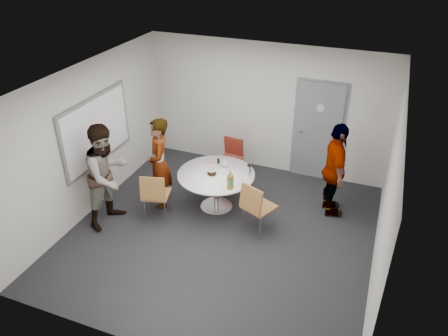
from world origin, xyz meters
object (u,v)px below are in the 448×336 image
at_px(table, 217,179).
at_px(chair_far, 231,155).
at_px(whiteboard, 97,130).
at_px(person_left, 108,175).
at_px(person_right, 335,171).
at_px(door, 318,132).
at_px(chair_near_left, 155,193).
at_px(chair_near_right, 256,204).
at_px(person_main, 159,164).

height_order(table, chair_far, table).
xyz_separation_m(whiteboard, person_left, (0.51, -0.54, -0.52)).
relative_size(person_left, person_right, 1.05).
xyz_separation_m(whiteboard, table, (2.12, 0.48, -0.81)).
height_order(door, chair_near_left, door).
xyz_separation_m(whiteboard, chair_far, (1.99, 1.56, -0.90)).
bearing_deg(person_left, door, -35.79).
bearing_deg(chair_near_right, whiteboard, -156.27).
bearing_deg(chair_far, door, -149.71).
distance_m(door, table, 2.34).
bearing_deg(person_left, table, -46.23).
bearing_deg(chair_far, chair_near_right, 128.48).
bearing_deg(chair_near_right, door, 99.72).
xyz_separation_m(chair_far, person_main, (-0.90, -1.33, 0.31)).
distance_m(table, chair_near_right, 1.00).
bearing_deg(table, person_left, -147.64).
height_order(chair_far, person_main, person_main).
bearing_deg(chair_near_left, person_right, 11.26).
relative_size(whiteboard, chair_near_left, 2.01).
height_order(table, person_main, person_main).
distance_m(chair_near_right, person_right, 1.57).
bearing_deg(person_main, door, 100.01).
xyz_separation_m(door, whiteboard, (-3.56, -2.28, 0.42)).
distance_m(table, person_left, 1.93).
bearing_deg(door, person_right, -65.97).
bearing_deg(chair_near_right, chair_near_left, -147.53).
xyz_separation_m(chair_near_right, person_left, (-2.48, -0.54, 0.34)).
bearing_deg(chair_near_left, table, 26.13).
distance_m(door, chair_near_left, 3.48).
distance_m(table, person_right, 2.08).
height_order(chair_near_left, person_left, person_left).
relative_size(chair_near_left, person_right, 0.53).
height_order(door, whiteboard, door).
bearing_deg(chair_near_left, person_main, 93.04).
bearing_deg(person_main, chair_near_right, 53.57).
bearing_deg(chair_near_left, person_left, -173.65).
bearing_deg(table, person_main, -166.31).
xyz_separation_m(door, person_right, (0.53, -1.19, -0.14)).
relative_size(door, chair_near_right, 2.18).
bearing_deg(person_right, person_left, 95.29).
relative_size(person_main, person_right, 0.98).
height_order(person_main, person_left, person_left).
bearing_deg(whiteboard, chair_near_right, 0.02).
distance_m(whiteboard, chair_near_right, 3.11).
bearing_deg(chair_near_left, chair_near_right, -5.42).
distance_m(door, chair_far, 1.80).
height_order(chair_far, person_left, person_left).
relative_size(whiteboard, person_right, 1.07).
distance_m(person_left, person_right, 3.94).
bearing_deg(person_main, person_left, -66.61).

